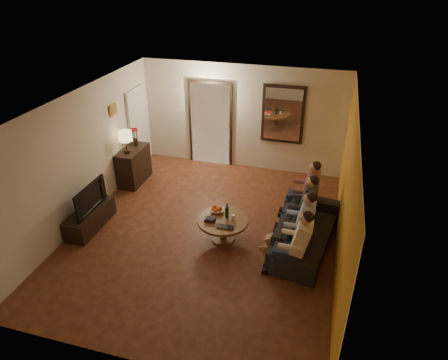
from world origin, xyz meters
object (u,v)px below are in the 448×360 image
(dresser, at_px, (134,166))
(sofa, at_px, (306,230))
(person_b, at_px, (300,226))
(bowl, at_px, (217,210))
(person_d, at_px, (307,192))
(dog, at_px, (279,240))
(tv_stand, at_px, (90,218))
(person_a, at_px, (297,247))
(person_c, at_px, (304,208))
(coffee_table, at_px, (223,229))
(tv, at_px, (86,197))
(table_lamp, at_px, (126,142))
(wine_bottle, at_px, (227,210))
(laptop, at_px, (224,228))

(dresser, relative_size, sofa, 0.43)
(person_b, bearing_deg, bowl, 170.95)
(sofa, xyz_separation_m, person_d, (-0.10, 0.90, 0.28))
(sofa, relative_size, dog, 3.92)
(dresser, height_order, tv_stand, dresser)
(dresser, relative_size, dog, 1.70)
(person_a, relative_size, person_c, 1.00)
(person_b, distance_m, dog, 0.48)
(person_c, bearing_deg, person_b, -90.00)
(person_b, height_order, person_d, same)
(person_b, height_order, coffee_table, person_b)
(tv, distance_m, bowl, 2.53)
(person_c, bearing_deg, dresser, 165.47)
(table_lamp, height_order, dog, table_lamp)
(table_lamp, distance_m, person_a, 4.58)
(tv_stand, relative_size, person_c, 1.01)
(dresser, xyz_separation_m, wine_bottle, (2.70, -1.52, 0.18))
(coffee_table, distance_m, laptop, 0.38)
(table_lamp, xyz_separation_m, person_b, (4.07, -1.44, -0.52))
(tv, xyz_separation_m, coffee_table, (2.65, 0.32, -0.46))
(person_a, bearing_deg, tv_stand, 175.53)
(sofa, relative_size, wine_bottle, 7.08)
(sofa, height_order, coffee_table, sofa)
(person_b, bearing_deg, tv, -176.05)
(person_b, xyz_separation_m, wine_bottle, (-1.37, 0.14, 0.01))
(person_d, distance_m, dog, 1.37)
(laptop, bearing_deg, table_lamp, 148.65)
(table_lamp, xyz_separation_m, dog, (3.73, -1.52, -0.84))
(person_b, relative_size, person_c, 1.00)
(tv_stand, height_order, dog, dog)
(sofa, height_order, dog, sofa)
(tv, bearing_deg, dresser, 0.00)
(person_a, bearing_deg, person_d, 90.00)
(person_c, height_order, laptop, person_c)
(person_b, xyz_separation_m, laptop, (-1.32, -0.24, -0.14))
(laptop, bearing_deg, person_a, -14.94)
(person_d, height_order, bowl, person_d)
(bowl, bearing_deg, laptop, -60.75)
(person_c, xyz_separation_m, bowl, (-1.60, -0.34, -0.12))
(sofa, distance_m, laptop, 1.53)
(bowl, bearing_deg, wine_bottle, -27.55)
(table_lamp, xyz_separation_m, sofa, (4.17, -1.14, -0.80))
(tv_stand, relative_size, bowl, 4.69)
(table_lamp, xyz_separation_m, person_c, (4.07, -0.84, -0.52))
(wine_bottle, bearing_deg, sofa, 6.37)
(coffee_table, bearing_deg, table_lamp, 152.14)
(person_a, bearing_deg, dresser, 151.02)
(tv, relative_size, bowl, 3.75)
(dresser, xyz_separation_m, sofa, (4.17, -1.36, -0.10))
(dresser, xyz_separation_m, coffee_table, (2.65, -1.62, -0.20))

